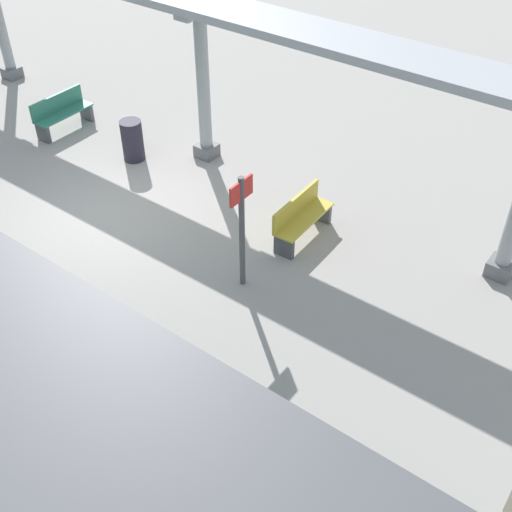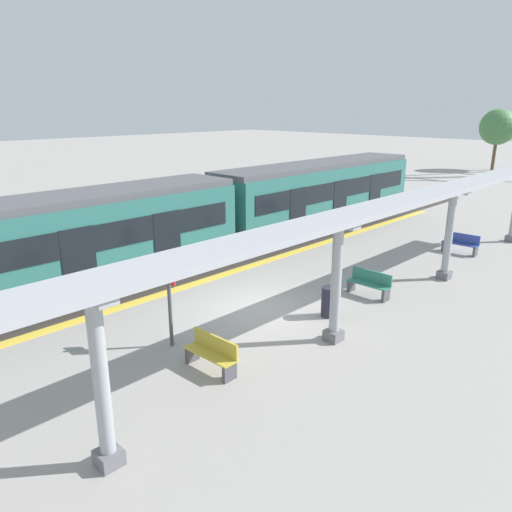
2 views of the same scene
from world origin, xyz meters
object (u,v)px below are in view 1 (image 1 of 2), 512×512
(bench_far_end, at_px, (62,112))
(bench_mid_platform, at_px, (301,217))
(canopy_pillar_third, at_px, (203,86))
(trash_bin, at_px, (132,140))
(platform_info_sign, at_px, (242,222))

(bench_far_end, bearing_deg, bench_mid_platform, -90.87)
(bench_mid_platform, relative_size, bench_far_end, 1.00)
(canopy_pillar_third, distance_m, bench_mid_platform, 3.76)
(canopy_pillar_third, xyz_separation_m, bench_mid_platform, (-1.20, -3.34, -1.25))
(bench_mid_platform, height_order, bench_far_end, same)
(bench_mid_platform, distance_m, trash_bin, 4.58)
(trash_bin, xyz_separation_m, platform_info_sign, (-1.86, -4.52, 0.86))
(platform_info_sign, bearing_deg, bench_mid_platform, -1.77)
(bench_mid_platform, relative_size, platform_info_sign, 0.69)
(canopy_pillar_third, height_order, trash_bin, canopy_pillar_third)
(trash_bin, bearing_deg, platform_info_sign, -112.38)
(bench_mid_platform, bearing_deg, bench_far_end, 89.13)
(canopy_pillar_third, relative_size, platform_info_sign, 1.52)
(platform_info_sign, bearing_deg, canopy_pillar_third, 48.32)
(bench_mid_platform, bearing_deg, platform_info_sign, 178.23)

